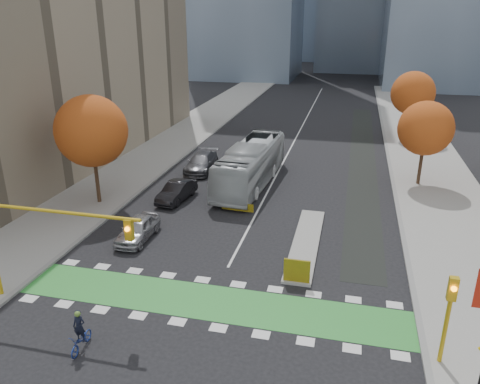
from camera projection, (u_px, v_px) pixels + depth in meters
The scene contains 21 objects.
ground at pixel (200, 320), 22.07m from camera, with size 300.00×300.00×0.00m, color black.
sidewalk_west at pixel (129, 169), 43.18m from camera, with size 7.00×120.00×0.15m, color gray.
sidewalk_east at pixel (440, 194), 37.22m from camera, with size 7.00×120.00×0.15m, color gray.
curb_west at pixel (164, 172), 42.41m from camera, with size 0.30×120.00×0.16m, color gray.
curb_east at pixel (394, 190), 38.00m from camera, with size 0.30×120.00×0.16m, color gray.
bike_crossing at pixel (210, 302), 23.43m from camera, with size 20.00×3.00×0.01m, color green.
centre_line at pixel (301, 129), 58.38m from camera, with size 0.15×70.00×0.01m, color silver.
bike_lane_paint at pixel (362, 155), 47.65m from camera, with size 2.50×50.00×0.01m, color black.
median_island at pixel (306, 243), 29.33m from camera, with size 1.60×10.00×0.16m, color gray.
hazard_board at pixel (297, 271), 24.72m from camera, with size 1.40×0.12×1.30m, color yellow.
building_west at pixel (22, 26), 42.87m from camera, with size 16.00×44.00×25.00m, color gray.
tree_west at pixel (91, 131), 33.61m from camera, with size 5.20×5.20×8.22m.
tree_east_near at pixel (426, 128), 37.66m from camera, with size 4.40×4.40×7.08m.
tree_east_far at pixel (413, 93), 51.94m from camera, with size 4.80×4.80×7.65m.
traffic_signal_west at pixel (34, 230), 21.92m from camera, with size 8.53×0.56×5.20m.
traffic_signal_east at pixel (449, 308), 18.32m from camera, with size 0.35×0.43×4.10m.
cyclist at pixel (81, 337), 19.92m from camera, with size 0.66×1.69×1.92m.
bus at pixel (251, 164), 38.98m from camera, with size 2.98×12.75×3.55m, color #B1B6B9.
parked_car_a at pixel (138, 229), 29.70m from camera, with size 1.71×4.25×1.45m, color #A1A2A7.
parked_car_b at pixel (177, 191), 35.96m from camera, with size 1.53×4.40×1.45m, color black.
parked_car_c at pixel (201, 163), 42.67m from camera, with size 2.21×5.44×1.58m, color #4D4E52.
Camera 1 is at (6.18, -17.50, 13.53)m, focal length 35.00 mm.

